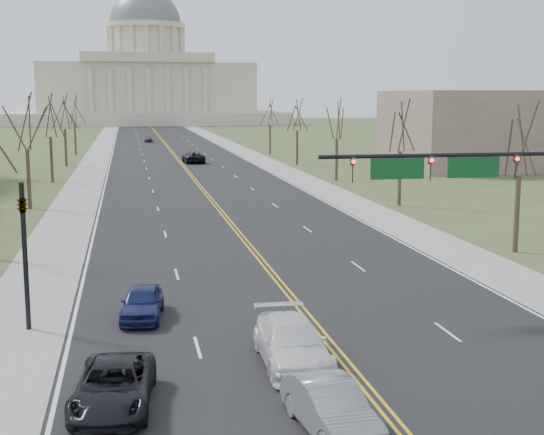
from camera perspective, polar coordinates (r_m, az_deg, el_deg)
name	(u,v)px	position (r m, az deg, el deg)	size (l,w,h in m)	color
road	(172,152)	(127.86, -7.52, 4.88)	(20.00, 380.00, 0.01)	black
cross_road	(357,377)	(26.16, 6.43, -11.82)	(120.00, 14.00, 0.01)	black
sidewalk_left	(99,153)	(127.73, -12.92, 4.73)	(4.00, 380.00, 0.03)	gray
sidewalk_right	(243,151)	(129.10, -2.18, 5.00)	(4.00, 380.00, 0.03)	gray
center_line	(172,152)	(127.86, -7.52, 4.88)	(0.42, 380.00, 0.01)	gold
edge_line_left	(112,153)	(127.67, -11.93, 4.76)	(0.15, 380.00, 0.01)	silver
edge_line_right	(230,152)	(128.79, -3.15, 4.98)	(0.15, 380.00, 0.01)	silver
capitol	(147,82)	(267.36, -9.39, 10.07)	(90.00, 60.00, 50.00)	beige
signal_mast	(472,178)	(34.37, 14.80, 2.86)	(12.12, 0.44, 7.20)	black
signal_left	(24,239)	(31.58, -18.16, -1.58)	(0.32, 0.36, 6.00)	black
tree_r_0	(520,144)	(47.30, 18.20, 5.31)	(3.74, 3.74, 8.50)	#362720
tree_r_1	(401,129)	(65.49, 9.69, 6.57)	(3.74, 3.74, 8.50)	#362720
tree_l_1	(26,125)	(65.85, -18.03, 6.61)	(3.96, 3.96, 9.00)	#362720
tree_r_2	(337,121)	(84.50, 4.92, 7.22)	(3.74, 3.74, 8.50)	#362720
tree_l_2	(50,118)	(85.72, -16.40, 7.17)	(3.96, 3.96, 9.00)	#362720
tree_r_3	(297,117)	(103.89, 1.91, 7.60)	(3.74, 3.74, 8.50)	#362720
tree_l_3	(64,114)	(105.64, -15.37, 7.52)	(3.96, 3.96, 9.00)	#362720
tree_r_4	(270,113)	(123.47, -0.15, 7.85)	(3.74, 3.74, 8.50)	#362720
tree_l_4	(74,111)	(125.59, -14.67, 7.76)	(3.96, 3.96, 9.00)	#362720
bldg_right_mass	(491,129)	(104.73, 16.18, 6.41)	(25.00, 20.00, 10.00)	#725F51
car_sb_inner_lead	(331,408)	(21.84, 4.45, -14.09)	(1.53, 4.39, 1.45)	gray
car_sb_outer_lead	(113,386)	(23.83, -11.86, -12.32)	(2.28, 4.95, 1.37)	black
car_sb_inner_second	(292,343)	(26.83, 1.51, -9.41)	(2.22, 5.46, 1.58)	silver
car_sb_outer_second	(142,302)	(32.68, -9.75, -6.31)	(1.65, 4.09, 1.39)	navy
car_far_nb	(193,157)	(107.55, -5.94, 4.55)	(2.67, 5.79, 1.61)	black
car_far_sb	(148,139)	(157.47, -9.28, 5.88)	(1.59, 3.96, 1.35)	#4B4D53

